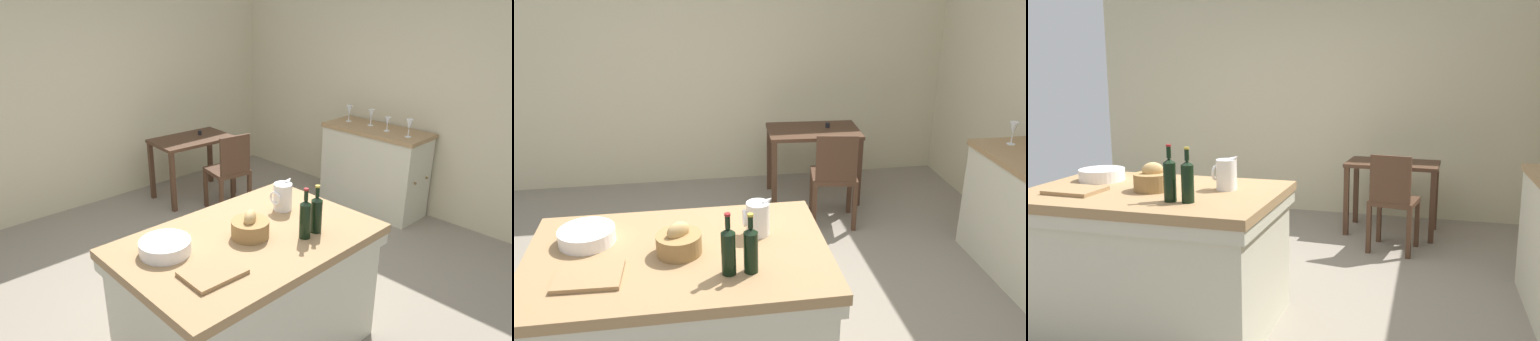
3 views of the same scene
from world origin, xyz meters
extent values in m
plane|color=gray|center=(0.00, 0.00, 0.00)|extent=(6.76, 6.76, 0.00)
cube|color=beige|center=(0.00, 2.60, 1.30)|extent=(5.32, 0.12, 2.60)
cube|color=#99754C|center=(-0.34, -0.54, 0.85)|extent=(1.60, 1.04, 0.06)
cube|color=beige|center=(-0.34, -0.54, 0.78)|extent=(1.58, 1.02, 0.08)
cube|color=beige|center=(-0.34, -0.54, 0.41)|extent=(1.52, 0.96, 0.82)
cube|color=#472D1E|center=(0.98, 1.90, 0.71)|extent=(0.93, 0.61, 0.04)
cube|color=#472D1E|center=(0.55, 1.68, 0.35)|extent=(0.05, 0.05, 0.69)
cube|color=#472D1E|center=(1.38, 1.63, 0.35)|extent=(0.05, 0.05, 0.69)
cube|color=#472D1E|center=(0.58, 2.17, 0.35)|extent=(0.05, 0.05, 0.69)
cube|color=#472D1E|center=(1.41, 2.12, 0.35)|extent=(0.05, 0.05, 0.69)
cylinder|color=black|center=(1.13, 1.94, 0.75)|extent=(0.04, 0.04, 0.05)
cube|color=#472D1E|center=(1.04, 1.34, 0.46)|extent=(0.46, 0.46, 0.04)
cube|color=#472D1E|center=(1.01, 1.16, 0.69)|extent=(0.36, 0.09, 0.42)
cube|color=#472D1E|center=(1.25, 1.48, 0.22)|extent=(0.05, 0.05, 0.44)
cube|color=#472D1E|center=(0.89, 1.54, 0.22)|extent=(0.05, 0.05, 0.44)
cube|color=#472D1E|center=(1.19, 1.13, 0.22)|extent=(0.05, 0.05, 0.44)
cube|color=#472D1E|center=(0.83, 1.19, 0.22)|extent=(0.05, 0.05, 0.44)
cylinder|color=white|center=(0.11, -0.41, 0.98)|extent=(0.13, 0.13, 0.19)
cone|color=white|center=(0.17, -0.41, 1.08)|extent=(0.07, 0.04, 0.06)
torus|color=white|center=(0.03, -0.41, 0.98)|extent=(0.02, 0.10, 0.10)
cylinder|color=white|center=(-0.82, -0.36, 0.92)|extent=(0.30, 0.30, 0.08)
cylinder|color=olive|center=(-0.33, -0.55, 0.93)|extent=(0.24, 0.24, 0.11)
ellipsoid|color=tan|center=(-0.33, -0.55, 1.01)|extent=(0.15, 0.13, 0.10)
cube|color=#99754C|center=(-0.76, -0.73, 0.89)|extent=(0.33, 0.26, 0.02)
cylinder|color=black|center=(0.02, -0.78, 0.99)|extent=(0.07, 0.07, 0.22)
cone|color=black|center=(0.02, -0.78, 1.11)|extent=(0.07, 0.07, 0.03)
cylinder|color=black|center=(0.02, -0.78, 1.16)|extent=(0.03, 0.03, 0.08)
cylinder|color=#B29933|center=(0.02, -0.78, 1.19)|extent=(0.03, 0.03, 0.01)
cylinder|color=black|center=(-0.09, -0.79, 0.99)|extent=(0.07, 0.07, 0.22)
cone|color=black|center=(-0.09, -0.79, 1.12)|extent=(0.07, 0.07, 0.03)
cylinder|color=black|center=(-0.09, -0.79, 1.17)|extent=(0.03, 0.03, 0.08)
cylinder|color=maroon|center=(-0.09, -0.79, 1.20)|extent=(0.03, 0.03, 0.01)
cylinder|color=white|center=(2.28, 0.63, 0.94)|extent=(0.06, 0.06, 0.00)
cylinder|color=white|center=(2.28, 0.63, 0.98)|extent=(0.01, 0.01, 0.07)
cone|color=white|center=(2.28, 0.63, 1.07)|extent=(0.07, 0.07, 0.11)
camera|label=1|loc=(-2.09, -2.49, 2.30)|focal=33.20mm
camera|label=2|loc=(-0.25, -3.08, 2.35)|focal=37.99mm
camera|label=3|loc=(1.33, -3.48, 1.60)|focal=37.46mm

